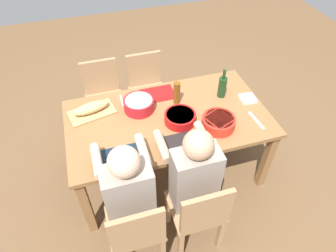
# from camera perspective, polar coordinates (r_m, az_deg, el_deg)

# --- Properties ---
(ground_plane) EXTENTS (8.00, 8.00, 0.00)m
(ground_plane) POSITION_cam_1_polar(r_m,az_deg,el_deg) (3.19, 0.00, -8.08)
(ground_plane) COLOR brown
(dining_table) EXTENTS (1.77, 0.99, 0.74)m
(dining_table) POSITION_cam_1_polar(r_m,az_deg,el_deg) (2.70, 0.00, 0.46)
(dining_table) COLOR olive
(dining_table) RESTS_ON ground_plane
(chair_near_left) EXTENTS (0.40, 0.40, 0.85)m
(chair_near_left) POSITION_cam_1_polar(r_m,az_deg,el_deg) (2.30, -6.04, -19.03)
(chair_near_left) COLOR #A87F56
(chair_near_left) RESTS_ON ground_plane
(diner_near_left) EXTENTS (0.41, 0.53, 1.20)m
(diner_near_left) POSITION_cam_1_polar(r_m,az_deg,el_deg) (2.21, -7.51, -12.41)
(diner_near_left) COLOR #2D2D38
(diner_near_left) RESTS_ON ground_plane
(chair_far_center) EXTENTS (0.40, 0.40, 0.85)m
(chair_far_center) POSITION_cam_1_polar(r_m,az_deg,el_deg) (3.42, -4.01, 7.45)
(chair_far_center) COLOR #A87F56
(chair_far_center) RESTS_ON ground_plane
(chair_near_center) EXTENTS (0.40, 0.40, 0.85)m
(chair_near_center) POSITION_cam_1_polar(r_m,az_deg,el_deg) (2.37, 5.98, -15.97)
(chair_near_center) COLOR #A87F56
(chair_near_center) RESTS_ON ground_plane
(diner_near_center) EXTENTS (0.41, 0.53, 1.20)m
(diner_near_center) POSITION_cam_1_polar(r_m,az_deg,el_deg) (2.28, 4.69, -9.49)
(diner_near_center) COLOR #2D2D38
(diner_near_center) RESTS_ON ground_plane
(chair_far_left) EXTENTS (0.40, 0.40, 0.85)m
(chair_far_left) POSITION_cam_1_polar(r_m,az_deg,el_deg) (3.37, -12.10, 5.85)
(chair_far_left) COLOR #A87F56
(chair_far_left) RESTS_ON ground_plane
(serving_bowl_salad) EXTENTS (0.28, 0.28, 0.10)m
(serving_bowl_salad) POSITION_cam_1_polar(r_m,az_deg,el_deg) (2.56, 9.56, 0.79)
(serving_bowl_salad) COLOR red
(serving_bowl_salad) RESTS_ON dining_table
(serving_bowl_pasta) EXTENTS (0.27, 0.27, 0.11)m
(serving_bowl_pasta) POSITION_cam_1_polar(r_m,az_deg,el_deg) (2.70, -5.54, 4.17)
(serving_bowl_pasta) COLOR #B21923
(serving_bowl_pasta) RESTS_ON dining_table
(serving_bowl_fruit) EXTENTS (0.27, 0.27, 0.09)m
(serving_bowl_fruit) POSITION_cam_1_polar(r_m,az_deg,el_deg) (2.57, 2.31, 1.64)
(serving_bowl_fruit) COLOR red
(serving_bowl_fruit) RESTS_ON dining_table
(cutting_board) EXTENTS (0.44, 0.30, 0.02)m
(cutting_board) POSITION_cam_1_polar(r_m,az_deg,el_deg) (2.76, -14.22, 2.50)
(cutting_board) COLOR tan
(cutting_board) RESTS_ON dining_table
(bread_loaf) EXTENTS (0.34, 0.18, 0.09)m
(bread_loaf) POSITION_cam_1_polar(r_m,az_deg,el_deg) (2.72, -14.41, 3.36)
(bread_loaf) COLOR tan
(bread_loaf) RESTS_ON cutting_board
(wine_bottle) EXTENTS (0.08, 0.08, 0.29)m
(wine_bottle) POSITION_cam_1_polar(r_m,az_deg,el_deg) (2.85, 10.26, 7.37)
(wine_bottle) COLOR #193819
(wine_bottle) RESTS_ON dining_table
(beer_bottle) EXTENTS (0.06, 0.06, 0.22)m
(beer_bottle) POSITION_cam_1_polar(r_m,az_deg,el_deg) (2.73, 1.69, 6.27)
(beer_bottle) COLOR brown
(beer_bottle) RESTS_ON dining_table
(wine_glass) EXTENTS (0.08, 0.08, 0.17)m
(wine_glass) POSITION_cam_1_polar(r_m,az_deg,el_deg) (2.29, -5.09, -2.98)
(wine_glass) COLOR silver
(wine_glass) RESTS_ON dining_table
(placemat_near_left) EXTENTS (0.32, 0.23, 0.01)m
(placemat_near_left) POSITION_cam_1_polar(r_m,az_deg,el_deg) (2.35, -9.06, -5.92)
(placemat_near_left) COLOR #142333
(placemat_near_left) RESTS_ON dining_table
(placemat_far_center) EXTENTS (0.32, 0.23, 0.01)m
(placemat_far_center) POSITION_cam_1_polar(r_m,az_deg,el_deg) (2.89, -1.94, 6.08)
(placemat_far_center) COLOR maroon
(placemat_far_center) RESTS_ON dining_table
(placemat_near_center) EXTENTS (0.32, 0.23, 0.01)m
(placemat_near_center) POSITION_cam_1_polar(r_m,az_deg,el_deg) (2.42, 2.31, -3.40)
(placemat_near_center) COLOR black
(placemat_near_center) RESTS_ON dining_table
(fork_far_left) EXTENTS (0.02, 0.17, 0.01)m
(fork_far_left) POSITION_cam_1_polar(r_m,az_deg,el_deg) (2.84, -8.73, 4.77)
(fork_far_left) COLOR silver
(fork_far_left) RESTS_ON dining_table
(carving_knife) EXTENTS (0.04, 0.23, 0.01)m
(carving_knife) POSITION_cam_1_polar(r_m,az_deg,el_deg) (2.72, 16.39, 1.04)
(carving_knife) COLOR silver
(carving_knife) RESTS_ON dining_table
(napkin_stack) EXTENTS (0.15, 0.15, 0.02)m
(napkin_stack) POSITION_cam_1_polar(r_m,az_deg,el_deg) (2.92, 14.88, 5.06)
(napkin_stack) COLOR white
(napkin_stack) RESTS_ON dining_table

